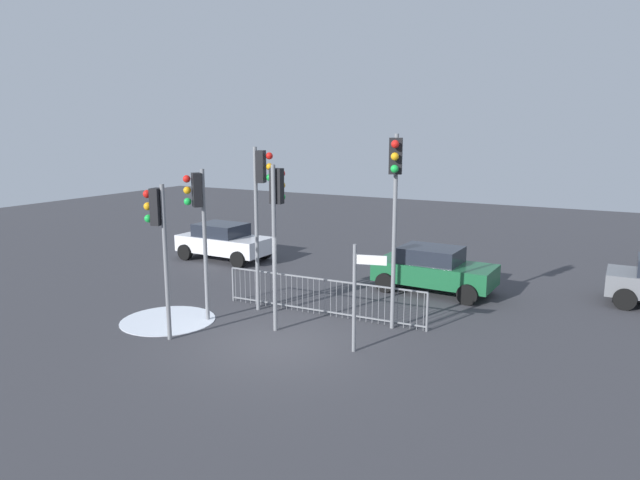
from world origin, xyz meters
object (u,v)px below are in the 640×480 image
at_px(traffic_light_rear_left, 158,227).
at_px(car_green_mid, 433,269).
at_px(traffic_light_foreground_left, 395,189).
at_px(traffic_light_mid_left, 277,210).
at_px(traffic_light_foreground_right, 261,192).
at_px(direction_sign_post, 357,292).
at_px(car_white_far, 224,241).
at_px(traffic_light_mid_right, 198,211).

xyz_separation_m(traffic_light_rear_left, car_green_mid, (4.68, 7.39, -2.10)).
distance_m(traffic_light_rear_left, traffic_light_foreground_left, 5.93).
distance_m(traffic_light_foreground_left, traffic_light_mid_left, 3.05).
distance_m(traffic_light_foreground_right, traffic_light_mid_left, 1.73).
relative_size(traffic_light_mid_left, direction_sign_post, 1.67).
height_order(traffic_light_foreground_right, car_white_far, traffic_light_foreground_right).
bearing_deg(traffic_light_mid_right, traffic_light_foreground_left, -120.89).
distance_m(traffic_light_mid_left, direction_sign_post, 3.07).
bearing_deg(direction_sign_post, car_green_mid, 75.62).
height_order(traffic_light_foreground_right, traffic_light_mid_right, traffic_light_foreground_right).
height_order(traffic_light_rear_left, traffic_light_mid_right, traffic_light_mid_right).
relative_size(traffic_light_foreground_right, traffic_light_foreground_left, 0.93).
relative_size(traffic_light_foreground_left, car_white_far, 1.33).
bearing_deg(car_green_mid, direction_sign_post, -87.92).
relative_size(traffic_light_foreground_left, traffic_light_mid_left, 1.17).
xyz_separation_m(traffic_light_mid_right, car_white_far, (-4.18, 6.39, -2.30)).
bearing_deg(traffic_light_foreground_right, car_white_far, -149.82).
xyz_separation_m(traffic_light_rear_left, traffic_light_foreground_left, (4.82, 3.34, 0.85)).
bearing_deg(traffic_light_rear_left, direction_sign_post, -84.59).
xyz_separation_m(traffic_light_foreground_left, traffic_light_mid_left, (-2.68, -1.35, -0.54)).
distance_m(direction_sign_post, car_white_far, 10.99).
bearing_deg(traffic_light_rear_left, traffic_light_mid_left, -59.81).
bearing_deg(traffic_light_mid_right, traffic_light_rear_left, 131.70).
bearing_deg(car_white_far, traffic_light_rear_left, -60.31).
bearing_deg(traffic_light_foreground_right, car_green_mid, 121.50).
xyz_separation_m(traffic_light_foreground_right, traffic_light_mid_left, (1.26, -1.15, -0.28)).
relative_size(traffic_light_foreground_right, traffic_light_mid_right, 1.13).
bearing_deg(traffic_light_rear_left, car_white_far, 15.36).
bearing_deg(traffic_light_foreground_left, car_white_far, -43.17).
height_order(traffic_light_mid_right, direction_sign_post, traffic_light_mid_right).
relative_size(traffic_light_rear_left, car_white_far, 1.02).
distance_m(traffic_light_rear_left, traffic_light_mid_left, 2.94).
bearing_deg(direction_sign_post, traffic_light_foreground_left, 70.30).
bearing_deg(direction_sign_post, traffic_light_mid_left, 155.38).
bearing_deg(traffic_light_rear_left, car_green_mid, -45.12).
distance_m(traffic_light_mid_right, car_white_far, 7.97).
relative_size(traffic_light_mid_right, car_white_far, 1.09).
xyz_separation_m(traffic_light_rear_left, direction_sign_post, (4.64, 1.53, -1.40)).
height_order(traffic_light_rear_left, traffic_light_foreground_left, traffic_light_foreground_left).
relative_size(traffic_light_foreground_left, car_green_mid, 1.32).
distance_m(car_white_far, car_green_mid, 8.95).
bearing_deg(traffic_light_mid_left, traffic_light_foreground_right, 135.16).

